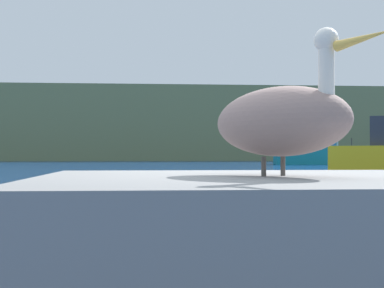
% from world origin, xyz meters
% --- Properties ---
extents(ground_plane, '(260.00, 260.00, 0.00)m').
position_xyz_m(ground_plane, '(0.00, 0.00, 0.00)').
color(ground_plane, navy).
extents(hillside_backdrop, '(140.00, 15.07, 8.90)m').
position_xyz_m(hillside_backdrop, '(0.00, 68.10, 4.45)').
color(hillside_backdrop, '#6B7A51').
rests_on(hillside_backdrop, ground).
extents(pier_dock, '(2.91, 2.39, 0.84)m').
position_xyz_m(pier_dock, '(0.05, -0.81, 0.42)').
color(pier_dock, gray).
rests_on(pier_dock, ground).
extents(pelican, '(0.95, 1.24, 0.83)m').
position_xyz_m(pelican, '(0.06, -0.82, 1.18)').
color(pelican, gray).
rests_on(pelican, pier_dock).
extents(fishing_boat_teal, '(6.57, 2.57, 4.31)m').
position_xyz_m(fishing_boat_teal, '(13.03, 41.08, 0.99)').
color(fishing_boat_teal, teal).
rests_on(fishing_boat_teal, ground).
extents(mooring_buoy, '(0.53, 0.53, 0.53)m').
position_xyz_m(mooring_buoy, '(2.91, 9.13, 0.26)').
color(mooring_buoy, '#E54C19').
rests_on(mooring_buoy, ground).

